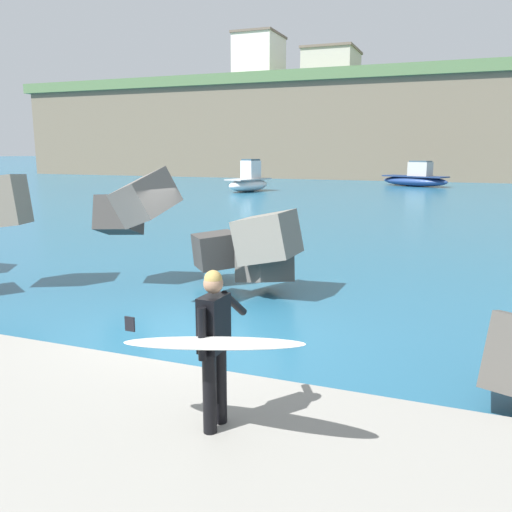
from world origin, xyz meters
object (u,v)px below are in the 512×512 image
Objects in this scene: station_building_central at (332,66)px; surfer_with_board at (212,341)px; boat_near_left at (416,178)px; station_building_west at (259,60)px; boat_near_centre at (249,182)px.

surfer_with_board is at bearing -77.47° from station_building_central.
station_building_central is (-14.57, 65.57, 12.47)m from surfer_with_board.
station_building_west reaches higher than boat_near_left.
surfer_with_board is 0.27× the size of station_building_central.
station_building_west is at bearing 138.12° from boat_near_left.
station_building_west reaches higher than boat_near_centre.
boat_near_left reaches higher than surfer_with_board.
surfer_with_board is at bearing -87.83° from boat_near_left.
station_building_west is 0.90× the size of station_building_central.
surfer_with_board is 0.46× the size of boat_near_centre.
boat_near_left is 0.82× the size of station_building_central.
boat_near_left is at bearing 92.17° from surfer_with_board.
surfer_with_board is 36.61m from boat_near_centre.
boat_near_centre is at bearing 111.40° from surfer_with_board.
surfer_with_board is 68.31m from station_building_central.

